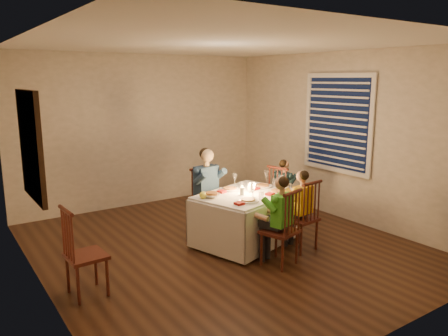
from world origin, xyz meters
TOP-DOWN VIEW (x-y plane):
  - ground at (0.00, 0.00)m, footprint 5.00×5.00m
  - wall_left at (-2.25, 0.00)m, footprint 0.02×5.00m
  - wall_right at (2.25, 0.00)m, footprint 0.02×5.00m
  - wall_back at (0.00, 2.50)m, footprint 4.50×0.02m
  - ceiling at (0.00, 0.00)m, footprint 5.00×5.00m
  - dining_table at (0.32, -0.06)m, footprint 1.54×1.29m
  - chair_adult at (0.13, 0.60)m, footprint 0.44×0.42m
  - chair_near_left at (0.22, -0.85)m, footprint 0.47×0.46m
  - chair_near_right at (0.76, -0.65)m, footprint 0.42×0.41m
  - chair_end at (1.21, 0.18)m, footprint 0.44×0.45m
  - chair_extra at (-1.90, -0.31)m, footprint 0.39×0.41m
  - adult at (0.13, 0.60)m, footprint 0.50×0.47m
  - child_green at (0.22, -0.85)m, footprint 0.44×0.41m
  - child_yellow at (0.76, -0.65)m, footprint 0.38×0.35m
  - child_teal at (1.21, 0.18)m, footprint 0.36×0.38m
  - setting_adult at (0.25, 0.21)m, footprint 0.32×0.32m
  - setting_green at (0.11, -0.38)m, footprint 0.32×0.32m
  - setting_yellow at (0.70, -0.26)m, footprint 0.32×0.32m
  - setting_teal at (0.73, 0.10)m, footprint 0.32×0.32m
  - candle_left at (0.24, -0.08)m, footprint 0.06×0.06m
  - candle_right at (0.40, -0.03)m, footprint 0.06×0.06m
  - squash at (-0.29, 0.05)m, footprint 0.09×0.09m
  - orange_fruit at (0.47, 0.03)m, footprint 0.08×0.08m
  - serving_bowl at (-0.17, 0.03)m, footprint 0.28×0.28m
  - wall_mirror at (-2.22, 0.30)m, footprint 0.06×0.95m
  - window_blinds at (2.21, 0.10)m, footprint 0.07×1.34m

SIDE VIEW (x-z plane):
  - ground at x=0.00m, z-range 0.00..0.00m
  - chair_adult at x=0.13m, z-range -0.47..0.47m
  - chair_near_left at x=0.22m, z-range -0.47..0.47m
  - chair_near_right at x=0.76m, z-range -0.47..0.47m
  - chair_end at x=1.21m, z-range -0.47..0.47m
  - chair_extra at x=-1.90m, z-range -0.48..0.48m
  - adult at x=0.13m, z-range -0.61..0.61m
  - child_green at x=0.22m, z-range -0.54..0.54m
  - child_yellow at x=0.76m, z-range -0.53..0.53m
  - child_teal at x=1.21m, z-range -0.51..0.51m
  - dining_table at x=0.32m, z-range 0.16..0.82m
  - setting_adult at x=0.25m, z-range 0.69..0.71m
  - setting_green at x=0.11m, z-range 0.69..0.71m
  - setting_yellow at x=0.70m, z-range 0.69..0.71m
  - setting_teal at x=0.73m, z-range 0.69..0.71m
  - serving_bowl at x=-0.17m, z-range 0.69..0.74m
  - orange_fruit at x=0.47m, z-range 0.69..0.77m
  - squash at x=-0.29m, z-range 0.69..0.78m
  - candle_left at x=0.24m, z-range 0.69..0.79m
  - candle_right at x=0.40m, z-range 0.69..0.79m
  - wall_left at x=-2.25m, z-range 0.00..2.60m
  - wall_right at x=2.25m, z-range 0.00..2.60m
  - wall_back at x=0.00m, z-range 0.00..2.60m
  - wall_mirror at x=-2.22m, z-range 0.92..2.08m
  - window_blinds at x=2.21m, z-range 0.73..2.27m
  - ceiling at x=0.00m, z-range 2.60..2.60m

